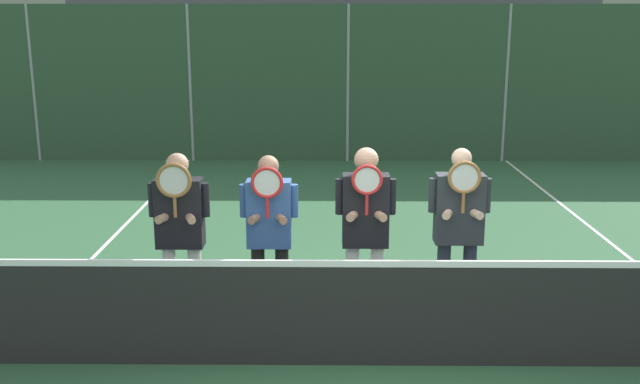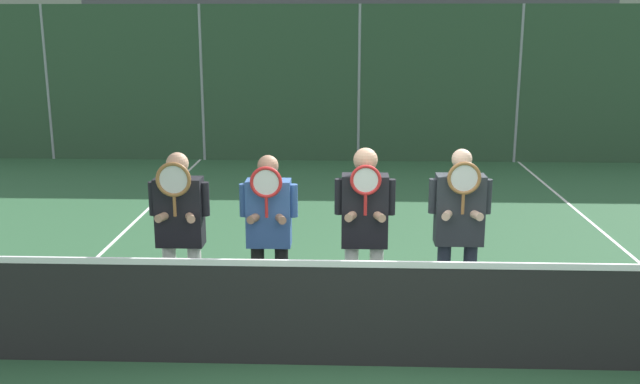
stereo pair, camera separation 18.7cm
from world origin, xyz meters
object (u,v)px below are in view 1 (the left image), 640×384
Objects in this scene: player_rightmost at (459,224)px; car_left_of_center at (358,106)px; player_center_right at (365,224)px; player_center_left at (269,228)px; car_center at (569,108)px; player_leftmost at (180,226)px; car_far_left at (134,106)px.

player_rightmost is 0.40× the size of car_left_of_center.
player_center_right is at bearing -92.06° from car_left_of_center.
player_center_left is at bearing -179.06° from player_rightmost.
player_center_right reaches higher than player_rightmost.
car_left_of_center is 1.09× the size of car_center.
player_leftmost is 10.93m from car_far_left.
player_rightmost is at bearing -113.29° from car_center.
player_center_left is 0.95× the size of player_center_right.
car_far_left is (-4.05, 10.38, -0.07)m from player_center_left.
player_leftmost is 0.98× the size of player_rightmost.
player_center_right is (0.91, -0.11, 0.07)m from player_center_left.
player_leftmost is 0.38× the size of car_far_left.
player_center_left is at bearing -96.97° from car_left_of_center.
player_rightmost is at bearing -87.22° from car_left_of_center.
player_leftmost is 12.91m from car_center.
car_center is (6.37, 10.63, -0.13)m from player_center_left.
player_center_right is 0.39× the size of car_far_left.
player_center_right is 0.41× the size of car_left_of_center.
player_rightmost is at bearing -60.46° from car_far_left.
car_far_left is 1.14× the size of car_center.
player_center_right is 12.06m from car_center.
car_left_of_center is (5.35, 0.24, -0.02)m from car_far_left.
player_leftmost is at bearing -72.90° from car_far_left.
car_far_left is at bearing 107.10° from player_leftmost.
player_center_left is 12.40m from car_center.
player_leftmost is 1.02× the size of player_center_left.
car_far_left is at bearing -177.45° from car_left_of_center.
player_leftmost is 1.75m from player_center_right.
car_left_of_center reaches higher than player_leftmost.
player_center_right reaches higher than player_leftmost.
car_center is (10.43, 0.25, -0.06)m from car_far_left.
car_center is at bearing 1.39° from car_far_left.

